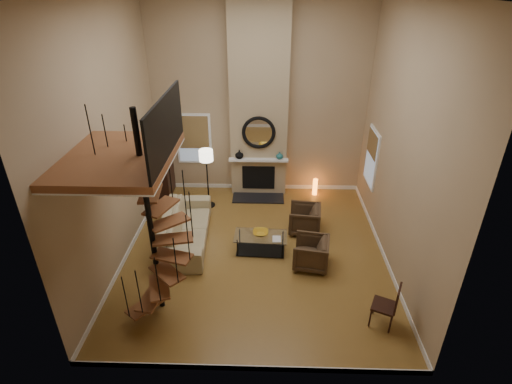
{
  "coord_description": "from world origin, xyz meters",
  "views": [
    {
      "loc": [
        0.24,
        -7.59,
        5.74
      ],
      "look_at": [
        0.0,
        0.4,
        1.4
      ],
      "focal_mm": 27.8,
      "sensor_mm": 36.0,
      "label": 1
    }
  ],
  "objects_px": {
    "sofa": "(185,227)",
    "armchair_far": "(314,253)",
    "floor_lamp": "(206,160)",
    "accent_lamp": "(315,187)",
    "side_chair": "(389,304)",
    "armchair_near": "(307,219)",
    "hutch": "(163,164)",
    "coffee_table": "(260,241)"
  },
  "relations": [
    {
      "from": "armchair_near",
      "to": "armchair_far",
      "type": "bearing_deg",
      "value": 8.14
    },
    {
      "from": "hutch",
      "to": "coffee_table",
      "type": "bearing_deg",
      "value": -44.18
    },
    {
      "from": "hutch",
      "to": "side_chair",
      "type": "distance_m",
      "value": 7.3
    },
    {
      "from": "sofa",
      "to": "armchair_far",
      "type": "bearing_deg",
      "value": -109.85
    },
    {
      "from": "floor_lamp",
      "to": "side_chair",
      "type": "xyz_separation_m",
      "value": [
        3.9,
        -4.32,
        -0.89
      ]
    },
    {
      "from": "accent_lamp",
      "to": "hutch",
      "type": "bearing_deg",
      "value": -179.26
    },
    {
      "from": "armchair_far",
      "to": "side_chair",
      "type": "bearing_deg",
      "value": 44.62
    },
    {
      "from": "accent_lamp",
      "to": "side_chair",
      "type": "bearing_deg",
      "value": -80.86
    },
    {
      "from": "sofa",
      "to": "accent_lamp",
      "type": "relative_size",
      "value": 5.35
    },
    {
      "from": "accent_lamp",
      "to": "armchair_near",
      "type": "bearing_deg",
      "value": -101.43
    },
    {
      "from": "armchair_near",
      "to": "armchair_far",
      "type": "height_order",
      "value": "armchair_near"
    },
    {
      "from": "coffee_table",
      "to": "accent_lamp",
      "type": "bearing_deg",
      "value": 61.36
    },
    {
      "from": "armchair_near",
      "to": "accent_lamp",
      "type": "height_order",
      "value": "armchair_near"
    },
    {
      "from": "coffee_table",
      "to": "side_chair",
      "type": "bearing_deg",
      "value": -42.68
    },
    {
      "from": "coffee_table",
      "to": "floor_lamp",
      "type": "height_order",
      "value": "floor_lamp"
    },
    {
      "from": "hutch",
      "to": "armchair_far",
      "type": "relative_size",
      "value": 2.44
    },
    {
      "from": "hutch",
      "to": "floor_lamp",
      "type": "xyz_separation_m",
      "value": [
        1.39,
        -0.7,
        0.46
      ]
    },
    {
      "from": "sofa",
      "to": "floor_lamp",
      "type": "distance_m",
      "value": 2.02
    },
    {
      "from": "armchair_far",
      "to": "armchair_near",
      "type": "bearing_deg",
      "value": -168.95
    },
    {
      "from": "armchair_near",
      "to": "side_chair",
      "type": "bearing_deg",
      "value": 28.27
    },
    {
      "from": "armchair_near",
      "to": "coffee_table",
      "type": "relative_size",
      "value": 0.62
    },
    {
      "from": "hutch",
      "to": "floor_lamp",
      "type": "distance_m",
      "value": 1.62
    },
    {
      "from": "armchair_near",
      "to": "floor_lamp",
      "type": "relative_size",
      "value": 0.46
    },
    {
      "from": "armchair_near",
      "to": "floor_lamp",
      "type": "height_order",
      "value": "floor_lamp"
    },
    {
      "from": "armchair_far",
      "to": "floor_lamp",
      "type": "bearing_deg",
      "value": -124.35
    },
    {
      "from": "sofa",
      "to": "coffee_table",
      "type": "bearing_deg",
      "value": -105.56
    },
    {
      "from": "coffee_table",
      "to": "floor_lamp",
      "type": "xyz_separation_m",
      "value": [
        -1.51,
        2.12,
        1.13
      ]
    },
    {
      "from": "hutch",
      "to": "armchair_far",
      "type": "bearing_deg",
      "value": -39.01
    },
    {
      "from": "sofa",
      "to": "armchair_far",
      "type": "height_order",
      "value": "sofa"
    },
    {
      "from": "coffee_table",
      "to": "accent_lamp",
      "type": "distance_m",
      "value": 3.27
    },
    {
      "from": "hutch",
      "to": "armchair_near",
      "type": "relative_size",
      "value": 2.4
    },
    {
      "from": "side_chair",
      "to": "hutch",
      "type": "bearing_deg",
      "value": 136.49
    },
    {
      "from": "armchair_near",
      "to": "coffee_table",
      "type": "height_order",
      "value": "armchair_near"
    },
    {
      "from": "hutch",
      "to": "armchair_far",
      "type": "height_order",
      "value": "hutch"
    },
    {
      "from": "hutch",
      "to": "armchair_near",
      "type": "height_order",
      "value": "hutch"
    },
    {
      "from": "accent_lamp",
      "to": "side_chair",
      "type": "height_order",
      "value": "side_chair"
    },
    {
      "from": "armchair_far",
      "to": "accent_lamp",
      "type": "height_order",
      "value": "armchair_far"
    },
    {
      "from": "armchair_near",
      "to": "floor_lamp",
      "type": "xyz_separation_m",
      "value": [
        -2.68,
        1.23,
        1.06
      ]
    },
    {
      "from": "floor_lamp",
      "to": "accent_lamp",
      "type": "bearing_deg",
      "value": 13.8
    },
    {
      "from": "armchair_near",
      "to": "coffee_table",
      "type": "xyz_separation_m",
      "value": [
        -1.17,
        -0.89,
        -0.07
      ]
    },
    {
      "from": "armchair_far",
      "to": "floor_lamp",
      "type": "distance_m",
      "value": 3.92
    },
    {
      "from": "side_chair",
      "to": "armchair_far",
      "type": "bearing_deg",
      "value": 124.93
    }
  ]
}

